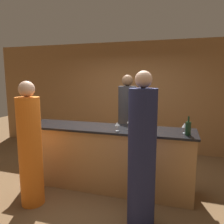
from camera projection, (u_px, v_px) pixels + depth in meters
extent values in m
plane|color=brown|center=(107.00, 186.00, 3.86)|extent=(14.00, 14.00, 0.00)
cube|color=olive|center=(132.00, 97.00, 5.69)|extent=(8.00, 0.06, 2.80)
cube|color=#B27F4C|center=(107.00, 158.00, 3.78)|extent=(2.86, 0.63, 1.03)
cube|color=black|center=(106.00, 128.00, 3.70)|extent=(2.92, 0.69, 0.04)
cylinder|color=#2D2D33|center=(127.00, 129.00, 4.44)|extent=(0.36, 0.36, 1.73)
sphere|color=brown|center=(127.00, 81.00, 4.28)|extent=(0.22, 0.22, 0.22)
cylinder|color=#1E234C|center=(142.00, 160.00, 2.72)|extent=(0.35, 0.35, 1.77)
sphere|color=tan|center=(144.00, 79.00, 2.56)|extent=(0.21, 0.21, 0.21)
cylinder|color=orange|center=(30.00, 152.00, 3.22)|extent=(0.34, 0.34, 1.63)
sphere|color=tan|center=(27.00, 89.00, 3.07)|extent=(0.23, 0.23, 0.23)
cylinder|color=black|center=(188.00, 129.00, 3.17)|extent=(0.08, 0.08, 0.20)
cylinder|color=black|center=(189.00, 119.00, 3.15)|extent=(0.03, 0.03, 0.08)
cylinder|color=silver|center=(143.00, 130.00, 3.49)|extent=(0.05, 0.05, 0.00)
cylinder|color=silver|center=(143.00, 127.00, 3.48)|extent=(0.01, 0.01, 0.10)
cone|color=silver|center=(143.00, 121.00, 3.47)|extent=(0.06, 0.06, 0.08)
cylinder|color=silver|center=(129.00, 129.00, 3.54)|extent=(0.05, 0.05, 0.00)
cylinder|color=silver|center=(129.00, 126.00, 3.53)|extent=(0.01, 0.01, 0.10)
cone|color=silver|center=(129.00, 121.00, 3.52)|extent=(0.07, 0.07, 0.06)
cylinder|color=silver|center=(184.00, 133.00, 3.30)|extent=(0.05, 0.05, 0.00)
cylinder|color=silver|center=(184.00, 130.00, 3.29)|extent=(0.01, 0.01, 0.08)
cone|color=silver|center=(185.00, 125.00, 3.28)|extent=(0.08, 0.08, 0.07)
cylinder|color=silver|center=(38.00, 123.00, 4.03)|extent=(0.05, 0.05, 0.00)
cylinder|color=silver|center=(38.00, 121.00, 4.02)|extent=(0.01, 0.01, 0.09)
cone|color=silver|center=(38.00, 117.00, 4.01)|extent=(0.08, 0.08, 0.06)
cylinder|color=silver|center=(117.00, 131.00, 3.43)|extent=(0.05, 0.05, 0.00)
cylinder|color=silver|center=(117.00, 128.00, 3.43)|extent=(0.01, 0.01, 0.08)
cone|color=silver|center=(117.00, 124.00, 3.42)|extent=(0.07, 0.07, 0.06)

